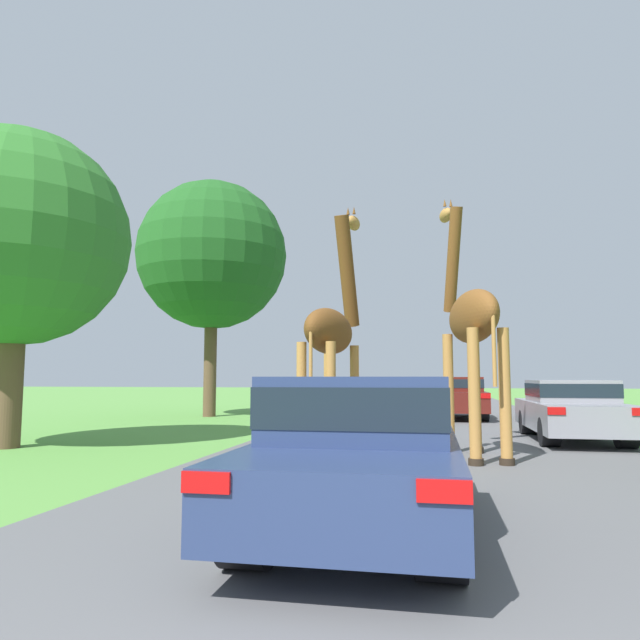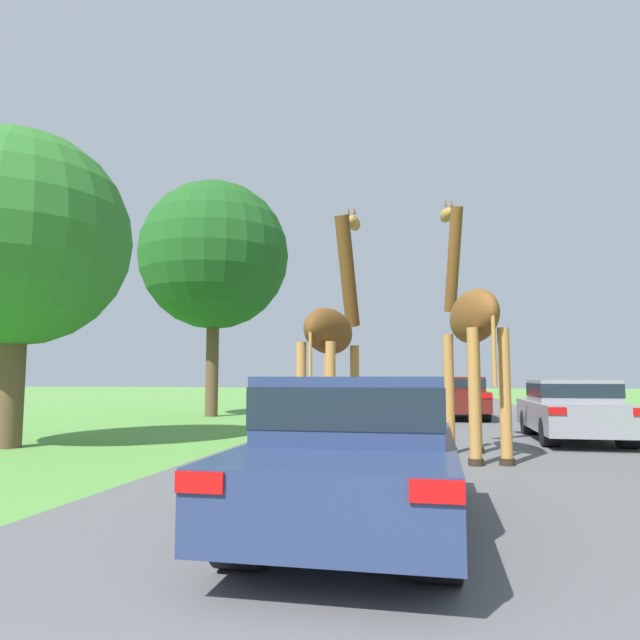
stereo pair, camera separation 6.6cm
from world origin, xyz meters
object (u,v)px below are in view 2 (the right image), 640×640
Objects in this scene: car_lead_maroon at (358,447)px; car_queue_right at (572,408)px; car_queue_left at (458,396)px; tree_far_right at (19,239)px; giraffe_companion at (471,326)px; giraffe_near_road at (333,332)px; tree_centre_back at (214,256)px.

car_lead_maroon is 0.92× the size of car_queue_right.
tree_far_right is at bearing -131.95° from car_queue_left.
giraffe_companion reaches higher than car_queue_right.
giraffe_near_road is at bearing 103.06° from car_lead_maroon.
tree_centre_back is at bearing 117.02° from car_lead_maroon.
tree_centre_back reaches higher than giraffe_near_road.
giraffe_near_road is at bearing 176.60° from giraffe_companion.
tree_centre_back is (-6.46, 10.05, 3.86)m from giraffe_near_road.
giraffe_companion is at bearing -90.63° from car_queue_left.
car_lead_maroon is at bearing -62.98° from tree_centre_back.
tree_far_right is (-9.51, -0.35, 2.06)m from giraffe_companion.
tree_centre_back is (-9.13, -0.81, 5.38)m from car_queue_left.
tree_centre_back is (-11.47, 6.11, 5.42)m from car_queue_right.
tree_far_right is at bearing -171.79° from giraffe_near_road.
car_lead_maroon is 17.53m from tree_centre_back.
car_queue_left is at bearing 85.67° from giraffe_near_road.
giraffe_near_road is 2.60m from giraffe_companion.
car_lead_maroon is 15.75m from car_queue_left.
giraffe_companion is 4.54m from car_queue_right.
car_queue_right is at bearing 47.66° from giraffe_near_road.
giraffe_near_road is at bearing -57.24° from tree_centre_back.
car_queue_right is 0.51× the size of tree_centre_back.
giraffe_companion is (2.55, 0.50, 0.11)m from giraffe_near_road.
car_lead_maroon is at bearing -119.59° from giraffe_companion.
giraffe_near_road reaches higher than car_queue_left.
car_queue_right is 7.30m from car_queue_left.
tree_centre_back is 1.32× the size of tree_far_right.
car_lead_maroon reaches higher than car_queue_right.
tree_centre_back is at bearing 87.14° from tree_far_right.
tree_centre_back is (-7.58, 14.86, 5.38)m from car_lead_maroon.
giraffe_near_road is 1.20× the size of car_lead_maroon.
car_queue_left is at bearing 108.69° from car_queue_right.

